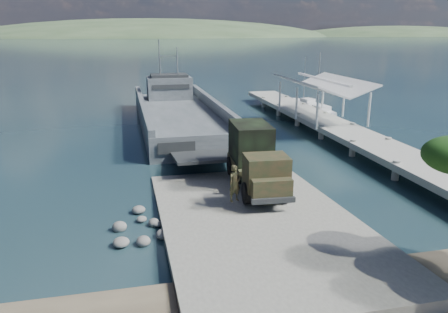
# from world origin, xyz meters

# --- Properties ---
(ground) EXTENTS (1400.00, 1400.00, 0.00)m
(ground) POSITION_xyz_m (0.00, 0.00, 0.00)
(ground) COLOR #19343E
(ground) RESTS_ON ground
(boat_ramp) EXTENTS (10.00, 18.00, 0.50)m
(boat_ramp) POSITION_xyz_m (0.00, -1.00, 0.25)
(boat_ramp) COLOR slate
(boat_ramp) RESTS_ON ground
(shoreline_rocks) EXTENTS (3.20, 5.60, 0.90)m
(shoreline_rocks) POSITION_xyz_m (-6.20, 0.50, 0.00)
(shoreline_rocks) COLOR slate
(shoreline_rocks) RESTS_ON ground
(distant_headlands) EXTENTS (1000.00, 240.00, 48.00)m
(distant_headlands) POSITION_xyz_m (50.00, 560.00, 0.00)
(distant_headlands) COLOR #344B2F
(distant_headlands) RESTS_ON ground
(pier) EXTENTS (6.40, 44.00, 6.10)m
(pier) POSITION_xyz_m (13.00, 18.77, 1.60)
(pier) COLOR #97978E
(pier) RESTS_ON ground
(landing_craft) EXTENTS (8.39, 32.12, 9.51)m
(landing_craft) POSITION_xyz_m (-0.98, 24.70, 0.78)
(landing_craft) COLOR #434B4F
(landing_craft) RESTS_ON ground
(military_truck) EXTENTS (3.03, 8.12, 3.70)m
(military_truck) POSITION_xyz_m (1.23, 3.74, 2.34)
(military_truck) COLOR black
(military_truck) RESTS_ON boat_ramp
(soldier) EXTENTS (0.89, 0.74, 2.07)m
(soldier) POSITION_xyz_m (-0.87, 0.58, 1.53)
(soldier) COLOR #1E2E1A
(soldier) RESTS_ON boat_ramp
(sailboat_near) EXTENTS (2.19, 6.36, 7.63)m
(sailboat_near) POSITION_xyz_m (16.01, 27.09, 0.41)
(sailboat_near) COLOR silver
(sailboat_near) RESTS_ON ground
(sailboat_far) EXTENTS (2.79, 5.64, 6.60)m
(sailboat_far) POSITION_xyz_m (16.94, 33.52, 0.35)
(sailboat_far) COLOR silver
(sailboat_far) RESTS_ON ground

